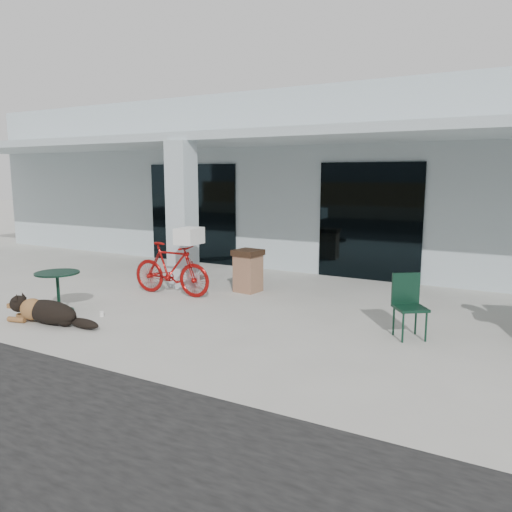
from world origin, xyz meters
The scene contains 13 objects.
ground centered at (0.00, 0.00, 0.00)m, with size 80.00×80.00×0.00m, color #B8B6AD.
building centered at (0.00, 8.50, 2.25)m, with size 22.00×7.00×4.50m, color #ACBCC3.
storefront_glass_left centered at (-3.20, 4.98, 1.35)m, with size 2.80×0.06×2.70m, color black.
storefront_glass_right centered at (1.80, 4.98, 1.35)m, with size 2.40×0.06×2.70m, color black.
column centered at (-1.50, 2.30, 1.56)m, with size 0.50×0.50×3.12m, color #ACBCC3.
overhang centered at (0.00, 3.60, 3.21)m, with size 22.00×2.80×0.18m, color #ACBCC3.
bicycle centered at (-1.24, 1.56, 0.54)m, with size 0.50×1.78×1.07m, color maroon.
laundry_basket centered at (-0.79, 1.59, 1.23)m, with size 0.54×0.40×0.32m, color white.
dog centered at (-1.72, -1.00, 0.22)m, with size 1.34×0.45×0.45m, color black, non-canonical shape.
cup_near_dog centered at (-1.30, -0.28, 0.05)m, with size 0.07×0.07×0.09m, color white.
cafe_table_near centered at (-2.20, -0.42, 0.36)m, with size 0.77×0.77×0.72m, color #123525, non-canonical shape.
cafe_chair_far_a centered at (3.59, 1.11, 0.48)m, with size 0.43×0.47×0.96m, color #123525, non-canonical shape.
trash_receptacle centered at (-0.03, 2.57, 0.44)m, with size 0.52×0.52×0.88m, color #885F46, non-canonical shape.
Camera 1 is at (5.06, -6.26, 2.42)m, focal length 35.00 mm.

